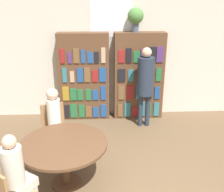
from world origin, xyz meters
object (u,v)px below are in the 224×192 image
(reading_table, at_px, (64,149))
(librarian_standing, at_px, (145,79))
(flower_vase, at_px, (136,17))
(seated_reader_left, at_px, (55,120))
(chair_left_side, at_px, (54,126))
(bookshelf_left, at_px, (84,77))
(seated_reader_right, at_px, (18,174))
(bookshelf_right, at_px, (139,76))

(reading_table, distance_m, librarian_standing, 2.39)
(flower_vase, xyz_separation_m, librarian_standing, (0.18, -0.51, -1.19))
(flower_vase, distance_m, seated_reader_left, 2.69)
(librarian_standing, bearing_deg, chair_left_side, -152.38)
(bookshelf_left, height_order, seated_reader_left, bookshelf_left)
(librarian_standing, bearing_deg, seated_reader_right, -127.91)
(seated_reader_right, bearing_deg, bookshelf_left, 114.07)
(chair_left_side, distance_m, seated_reader_right, 1.57)
(bookshelf_right, bearing_deg, bookshelf_left, 180.00)
(bookshelf_left, bearing_deg, chair_left_side, -108.41)
(bookshelf_right, xyz_separation_m, reading_table, (-1.39, -2.34, -0.37))
(bookshelf_left, xyz_separation_m, chair_left_side, (-0.47, -1.42, -0.47))
(reading_table, relative_size, seated_reader_left, 1.00)
(bookshelf_right, bearing_deg, reading_table, -120.77)
(flower_vase, xyz_separation_m, chair_left_side, (-1.58, -1.42, -1.75))
(bookshelf_left, bearing_deg, bookshelf_right, -0.00)
(chair_left_side, xyz_separation_m, librarian_standing, (1.75, 0.92, 0.56))
(flower_vase, relative_size, seated_reader_left, 0.40)
(flower_vase, bearing_deg, chair_left_side, -137.90)
(reading_table, bearing_deg, chair_left_side, 107.79)
(seated_reader_left, bearing_deg, chair_left_side, -90.00)
(bookshelf_right, relative_size, chair_left_side, 2.18)
(reading_table, height_order, librarian_standing, librarian_standing)
(flower_vase, height_order, seated_reader_right, flower_vase)
(bookshelf_left, height_order, bookshelf_right, same)
(seated_reader_right, bearing_deg, chair_left_side, 120.09)
(bookshelf_right, relative_size, flower_vase, 3.90)
(reading_table, bearing_deg, librarian_standing, 51.53)
(bookshelf_right, distance_m, chair_left_side, 2.25)
(bookshelf_right, distance_m, reading_table, 2.74)
(bookshelf_left, bearing_deg, reading_table, -94.35)
(reading_table, xyz_separation_m, librarian_standing, (1.46, 1.83, 0.46))
(chair_left_side, xyz_separation_m, seated_reader_right, (-0.17, -1.55, 0.19))
(bookshelf_left, relative_size, librarian_standing, 1.13)
(bookshelf_left, relative_size, seated_reader_left, 1.54)
(bookshelf_left, height_order, librarian_standing, bookshelf_left)
(seated_reader_right, height_order, librarian_standing, librarian_standing)
(flower_vase, relative_size, librarian_standing, 0.29)
(bookshelf_left, relative_size, seated_reader_right, 1.58)
(bookshelf_right, xyz_separation_m, librarian_standing, (0.07, -0.50, 0.09))
(bookshelf_left, xyz_separation_m, reading_table, (-0.18, -2.34, -0.37))
(chair_left_side, bearing_deg, librarian_standing, -170.17)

